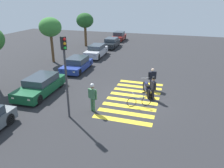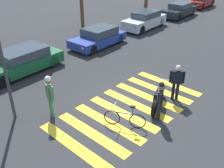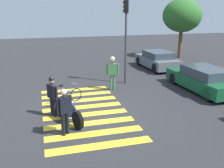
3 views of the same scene
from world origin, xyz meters
name	(u,v)px [view 1 (image 1 of 3)]	position (x,y,z in m)	size (l,w,h in m)	color
ground_plane	(133,98)	(0.00, 0.00, 0.00)	(60.00, 60.00, 0.00)	#2B2B2D
police_motorcycle	(147,88)	(0.99, -0.79, 0.47)	(2.03, 0.98, 1.06)	black
leaning_bicycle	(139,101)	(-1.07, -0.63, 0.37)	(0.82, 1.49, 0.99)	black
officer_on_foot	(152,77)	(2.03, -1.02, 0.98)	(0.44, 0.58, 1.71)	black
officer_by_motorcycle	(153,87)	(0.22, -1.33, 0.98)	(0.56, 0.42, 1.72)	black
pedestrian_bystander	(93,95)	(-2.58, 2.02, 1.09)	(0.36, 0.66, 1.87)	#3F724C
crosswalk_stripes	(133,98)	(0.00, 0.00, 0.00)	(6.75, 3.58, 0.01)	yellow
car_green_compact	(41,85)	(-1.17, 6.74, 0.64)	(4.70, 2.06, 1.31)	black
car_blue_hatchback	(77,64)	(4.71, 6.62, 0.61)	(4.19, 2.05, 1.27)	black
car_silver_sedan	(96,51)	(10.31, 6.75, 0.68)	(4.44, 1.87, 1.40)	black
car_black_suv	(111,43)	(15.87, 6.64, 0.64)	(4.36, 1.90, 1.31)	black
car_maroon_wagon	(119,36)	(21.45, 7.07, 0.67)	(4.09, 1.92, 1.41)	black
traffic_light_pole	(65,66)	(-3.68, 3.10, 3.17)	(0.33, 0.36, 4.78)	#38383D
street_tree_far	(50,28)	(6.65, 10.45, 3.73)	(2.34, 2.34, 4.78)	brown
street_tree_end	(85,21)	(15.57, 10.45, 3.59)	(2.41, 2.41, 4.68)	brown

